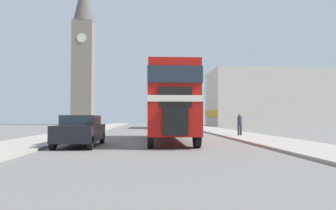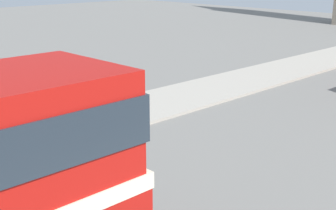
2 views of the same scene
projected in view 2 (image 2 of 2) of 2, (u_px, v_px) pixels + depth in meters
The scene contains 0 objects.
Camera 2 is at (7.18, 2.54, 5.55)m, focal length 50.00 mm.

